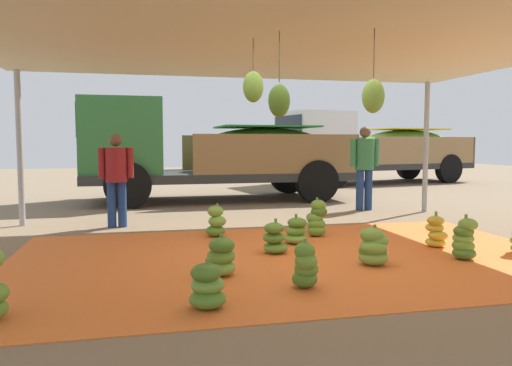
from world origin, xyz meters
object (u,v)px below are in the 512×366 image
banana_bunch_3 (436,233)px  banana_bunch_10 (296,231)px  banana_bunch_6 (373,247)px  banana_bunch_9 (207,287)px  banana_bunch_5 (305,266)px  cargo_truck_far (371,148)px  banana_bunch_4 (221,258)px  banana_bunch_0 (464,240)px  cargo_truck_main (208,151)px  worker_1 (116,173)px  banana_bunch_7 (275,239)px  banana_bunch_8 (317,219)px  banana_bunch_1 (216,222)px  worker_0 (365,162)px

banana_bunch_3 → banana_bunch_10: size_ratio=1.03×
banana_bunch_6 → banana_bunch_9: banana_bunch_6 is taller
banana_bunch_5 → banana_bunch_9: 1.06m
banana_bunch_9 → cargo_truck_far: bearing=58.6°
banana_bunch_4 → banana_bunch_10: banana_bunch_4 is taller
banana_bunch_3 → banana_bunch_9: banana_bunch_3 is taller
banana_bunch_0 → cargo_truck_far: cargo_truck_far is taller
banana_bunch_5 → banana_bunch_3: bearing=31.2°
banana_bunch_4 → cargo_truck_main: 7.07m
banana_bunch_10 → worker_1: size_ratio=0.30×
banana_bunch_4 → banana_bunch_9: 1.03m
banana_bunch_7 → banana_bunch_5: bearing=-93.8°
banana_bunch_7 → banana_bunch_8: bearing=47.0°
banana_bunch_6 → worker_1: 4.54m
banana_bunch_1 → banana_bunch_9: size_ratio=1.16×
banana_bunch_4 → cargo_truck_far: bearing=57.3°
cargo_truck_far → worker_0: cargo_truck_far is taller
banana_bunch_0 → banana_bunch_4: 2.97m
banana_bunch_5 → cargo_truck_main: bearing=89.6°
banana_bunch_6 → cargo_truck_main: cargo_truck_main is taller
banana_bunch_5 → cargo_truck_main: (0.05, 7.59, 0.99)m
banana_bunch_3 → banana_bunch_7: banana_bunch_3 is taller
cargo_truck_far → worker_0: (-3.21, -6.34, -0.21)m
banana_bunch_8 → worker_0: 3.30m
banana_bunch_4 → banana_bunch_7: bearing=47.3°
banana_bunch_8 → banana_bunch_9: banana_bunch_8 is taller
banana_bunch_3 → banana_bunch_8: (-1.28, 1.12, 0.06)m
banana_bunch_4 → banana_bunch_5: bearing=-40.9°
banana_bunch_3 → worker_1: bearing=148.0°
banana_bunch_1 → banana_bunch_3: banana_bunch_1 is taller
banana_bunch_9 → cargo_truck_far: cargo_truck_far is taller
cargo_truck_far → banana_bunch_10: bearing=-121.1°
banana_bunch_7 → cargo_truck_main: size_ratio=0.07×
banana_bunch_3 → banana_bunch_7: bearing=176.6°
banana_bunch_7 → banana_bunch_10: 0.69m
banana_bunch_3 → banana_bunch_4: bearing=-165.8°
banana_bunch_3 → banana_bunch_7: 2.21m
banana_bunch_8 → cargo_truck_far: (5.17, 8.89, 0.96)m
banana_bunch_1 → worker_1: bearing=140.0°
banana_bunch_6 → banana_bunch_9: 2.31m
banana_bunch_8 → worker_1: (-2.96, 1.53, 0.64)m
banana_bunch_1 → cargo_truck_far: cargo_truck_far is taller
banana_bunch_3 → banana_bunch_5: 2.70m
banana_bunch_1 → banana_bunch_7: size_ratio=1.12×
banana_bunch_1 → cargo_truck_main: bearing=84.0°
banana_bunch_7 → banana_bunch_8: size_ratio=0.77×
banana_bunch_3 → banana_bunch_4: banana_bunch_3 is taller
banana_bunch_6 → banana_bunch_8: 1.82m
banana_bunch_6 → worker_0: (1.94, 4.37, 0.80)m
banana_bunch_4 → banana_bunch_1: bearing=83.0°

